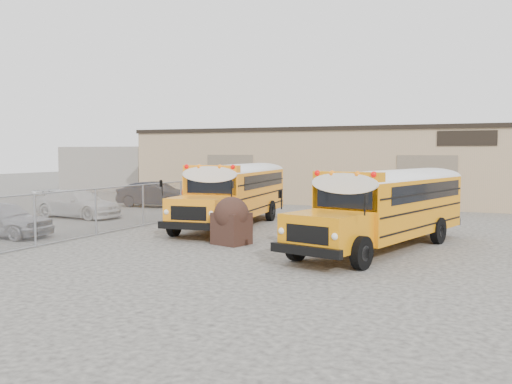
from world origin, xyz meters
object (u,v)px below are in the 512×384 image
at_px(tarp_bundle, 231,220).
at_px(car_dark, 155,195).
at_px(school_bus_left, 270,183).
at_px(car_silver, 1,219).
at_px(car_white, 78,204).
at_px(school_bus_right, 446,193).

distance_m(tarp_bundle, car_dark, 14.30).
bearing_deg(school_bus_left, tarp_bundle, -73.81).
distance_m(car_silver, car_dark, 12.24).
bearing_deg(school_bus_left, car_white, -140.87).
bearing_deg(school_bus_right, car_white, -170.92).
bearing_deg(car_silver, school_bus_right, -63.28).
bearing_deg(school_bus_right, car_silver, -149.25).
relative_size(school_bus_left, car_white, 2.05).
bearing_deg(car_white, car_dark, -0.71).
bearing_deg(car_white, school_bus_left, -48.10).
relative_size(school_bus_left, tarp_bundle, 5.74).
bearing_deg(car_silver, car_white, 12.84).
height_order(tarp_bundle, car_dark, tarp_bundle).
bearing_deg(car_dark, tarp_bundle, -139.52).
relative_size(car_white, car_dark, 1.05).
relative_size(car_silver, car_dark, 0.92).
bearing_deg(school_bus_right, car_dark, 168.61).
relative_size(tarp_bundle, car_silver, 0.41).
height_order(school_bus_left, car_silver, school_bus_left).
height_order(car_white, car_dark, car_dark).
relative_size(school_bus_right, car_silver, 2.30).
bearing_deg(tarp_bundle, school_bus_left, 106.19).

